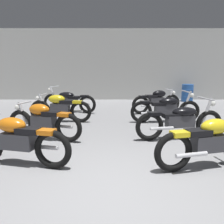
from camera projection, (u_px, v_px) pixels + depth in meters
ground_plane at (113, 192)px, 3.23m from camera, size 60.00×60.00×0.00m
back_wall at (112, 65)px, 12.21m from camera, size 13.18×0.24×3.60m
motorcycle_left_row_0 at (17, 140)px, 4.04m from camera, size 1.94×0.64×0.88m
motorcycle_left_row_1 at (42, 120)px, 5.50m from camera, size 1.91×0.75×0.88m
motorcycle_left_row_2 at (59, 107)px, 7.30m from camera, size 1.97×0.48×0.88m
motorcycle_left_row_3 at (68, 100)px, 8.87m from camera, size 2.11×0.88×0.97m
motorcycle_right_row_0 at (208, 142)px, 3.94m from camera, size 1.94×0.69×0.88m
motorcycle_right_row_1 at (180, 120)px, 5.54m from camera, size 2.16×0.74×0.97m
motorcycle_right_row_2 at (165, 108)px, 7.25m from camera, size 2.17×0.68×0.97m
motorcycle_right_row_3 at (156, 101)px, 8.72m from camera, size 1.90×0.76×0.88m
oil_drum at (186, 93)px, 11.72m from camera, size 0.59×0.59×0.85m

